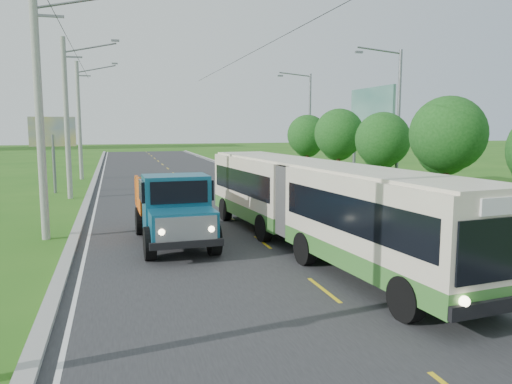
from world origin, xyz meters
name	(u,v)px	position (x,y,z in m)	size (l,w,h in m)	color
ground	(324,290)	(0.00, 0.00, 0.00)	(240.00, 240.00, 0.00)	#265F16
road	(202,195)	(0.00, 20.00, 0.01)	(14.00, 120.00, 0.02)	#28282B
curb_left	(88,199)	(-7.20, 20.00, 0.07)	(0.40, 120.00, 0.15)	#9E9E99
curb_right	(303,191)	(7.15, 20.00, 0.05)	(0.30, 120.00, 0.10)	#9E9E99
edge_line_left	(97,199)	(-6.65, 20.00, 0.02)	(0.12, 120.00, 0.00)	silver
edge_line_right	(296,192)	(6.65, 20.00, 0.02)	(0.12, 120.00, 0.00)	silver
centre_dash	(324,290)	(0.00, 0.00, 0.02)	(0.12, 2.20, 0.00)	yellow
railing_right	(354,199)	(8.00, 14.00, 0.30)	(0.04, 40.00, 0.60)	black
pole_near	(40,113)	(-8.26, 9.00, 5.09)	(3.51, 0.32, 10.00)	gray
pole_mid	(67,118)	(-8.26, 21.00, 5.09)	(3.51, 0.32, 10.00)	gray
pole_far	(80,120)	(-8.26, 33.00, 5.09)	(3.51, 0.32, 10.00)	gray
tree_third	(447,138)	(9.86, 8.14, 3.99)	(3.60, 3.62, 6.00)	#382314
tree_fourth	(382,143)	(9.86, 14.14, 3.59)	(3.24, 3.31, 5.40)	#382314
tree_fifth	(339,136)	(9.86, 20.14, 3.85)	(3.48, 3.52, 5.80)	#382314
tree_back	(307,137)	(9.86, 26.14, 3.65)	(3.30, 3.36, 5.50)	#382314
streetlight_mid	(396,120)	(10.64, 14.00, 4.90)	(3.02, 0.20, 9.07)	slate
streetlight_far	(308,122)	(10.64, 28.00, 4.90)	(3.02, 0.20, 9.07)	slate
planter_near	(449,224)	(8.60, 6.00, 0.29)	(0.64, 0.64, 0.67)	silver
planter_mid	(363,199)	(8.60, 14.00, 0.29)	(0.64, 0.64, 0.67)	silver
planter_far	(312,184)	(8.60, 22.00, 0.29)	(0.64, 0.64, 0.67)	silver
billboard_left	(53,137)	(-9.50, 24.00, 3.87)	(3.00, 0.20, 5.20)	slate
billboard_right	(371,115)	(12.30, 20.00, 5.34)	(0.24, 6.00, 7.30)	slate
bus	(316,200)	(1.48, 4.21, 1.91)	(4.25, 16.65, 3.18)	#3C7B31
dump_truck	(173,204)	(-3.39, 6.88, 1.57)	(2.74, 6.67, 2.78)	#12516D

